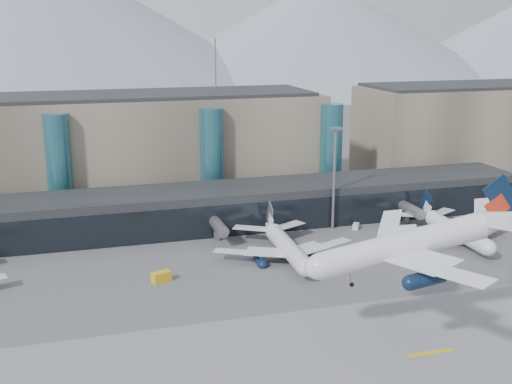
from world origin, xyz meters
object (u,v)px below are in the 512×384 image
lightmast_mid (334,173)px  veh_c (348,252)px  jet_parked_right (450,224)px  jet_parked_mid (284,239)px  hero_jet (425,234)px  veh_d (356,226)px  veh_g (385,245)px  veh_h (161,277)px

lightmast_mid → veh_c: 24.15m
lightmast_mid → jet_parked_right: 29.97m
veh_c → jet_parked_right: bearing=12.9°
lightmast_mid → jet_parked_mid: bearing=-139.3°
hero_jet → jet_parked_mid: hero_jet is taller
jet_parked_right → veh_d: (-17.86, 13.68, -3.25)m
veh_c → lightmast_mid: bearing=81.8°
jet_parked_right → veh_d: size_ratio=12.96×
lightmast_mid → veh_d: lightmast_mid is taller
jet_parked_mid → veh_d: bearing=-58.1°
veh_d → veh_g: veh_g is taller
hero_jet → jet_parked_mid: bearing=107.5°
veh_c → hero_jet: bearing=-92.8°
jet_parked_mid → veh_g: bearing=-90.8°
hero_jet → jet_parked_right: hero_jet is taller
jet_parked_mid → veh_h: (-27.98, -6.87, -3.02)m
veh_h → jet_parked_mid: bearing=-6.7°
lightmast_mid → veh_d: bearing=-20.2°
jet_parked_right → veh_c: (-27.94, -3.82, -3.03)m
jet_parked_right → hero_jet: bearing=143.0°
jet_parked_right → veh_d: bearing=53.0°
jet_parked_right → veh_c: jet_parked_right is taller
jet_parked_right → veh_g: bearing=94.1°
veh_g → veh_h: 52.30m
veh_c → veh_g: (10.42, 2.71, -0.17)m
jet_parked_mid → veh_h: size_ratio=8.94×
veh_g → veh_h: veh_h is taller
lightmast_mid → veh_h: lightmast_mid is taller
hero_jet → veh_h: hero_jet is taller
lightmast_mid → veh_g: lightmast_mid is taller
hero_jet → jet_parked_right: 56.88m
jet_parked_right → veh_h: 69.90m
veh_c → veh_d: 20.19m
jet_parked_mid → veh_c: (13.58, -3.84, -3.11)m
veh_h → jet_parked_right: bearing=-14.9°
veh_c → veh_g: size_ratio=1.29×
hero_jet → veh_g: hero_jet is taller
jet_parked_right → veh_c: size_ratio=9.66×
hero_jet → veh_c: hero_jet is taller
jet_parked_mid → veh_g: (24.00, -1.13, -3.28)m
lightmast_mid → veh_c: bearing=-103.4°
hero_jet → jet_parked_mid: 46.68m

